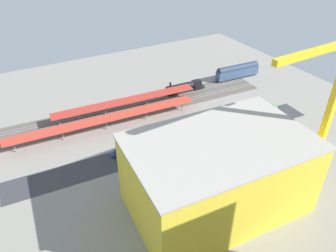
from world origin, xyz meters
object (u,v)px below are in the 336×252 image
object	(u,v)px
locomotive	(186,87)
box_truck_0	(172,162)
street_tree_1	(271,111)
street_tree_4	(165,149)
parked_car_0	(225,119)
parked_car_2	(193,128)
box_truck_2	(166,162)
parked_car_4	(157,140)
parked_car_3	(174,133)
street_tree_2	(215,132)
parked_car_5	(137,146)
box_truck_1	(146,169)
passenger_coach	(238,71)
construction_building	(218,175)
parked_car_6	(119,153)
street_tree_3	(190,137)
platform_canopy_far	(126,101)
street_tree_0	(166,144)
parked_car_1	(210,124)
tower_crane	(325,109)
platform_canopy_near	(106,119)
traffic_light	(206,132)

from	to	relation	value
locomotive	box_truck_0	world-z (taller)	locomotive
locomotive	street_tree_1	size ratio (longest dim) A/B	2.30
street_tree_4	parked_car_0	bearing A→B (deg)	-161.37
parked_car_2	box_truck_2	world-z (taller)	box_truck_2
box_truck_2	street_tree_4	bearing A→B (deg)	-110.01
parked_car_4	box_truck_0	world-z (taller)	box_truck_0
parked_car_3	street_tree_2	xyz separation A→B (m)	(-7.85, 9.85, 3.83)
parked_car_5	parked_car_2	bearing A→B (deg)	179.70
box_truck_2	box_truck_1	bearing A→B (deg)	-0.92
passenger_coach	construction_building	world-z (taller)	construction_building
parked_car_6	street_tree_1	distance (m)	49.76
street_tree_3	locomotive	bearing A→B (deg)	-119.88
platform_canopy_far	street_tree_4	distance (m)	31.01
box_truck_1	street_tree_0	world-z (taller)	street_tree_0
street_tree_1	parked_car_5	bearing A→B (deg)	-11.32
street_tree_0	parked_car_1	bearing A→B (deg)	-158.91
parked_car_1	construction_building	size ratio (longest dim) A/B	0.13
passenger_coach	street_tree_3	bearing A→B (deg)	36.66
parked_car_4	tower_crane	world-z (taller)	tower_crane
platform_canopy_near	passenger_coach	world-z (taller)	passenger_coach
parked_car_5	tower_crane	bearing A→B (deg)	131.18
parked_car_5	box_truck_2	xyz separation A→B (m)	(-3.53, 11.47, 0.88)
street_tree_1	street_tree_3	distance (m)	30.50
box_truck_1	street_tree_3	bearing A→B (deg)	-169.11
construction_building	box_truck_1	distance (m)	20.88
parked_car_3	street_tree_0	distance (m)	12.30
parked_car_5	locomotive	bearing A→B (deg)	-142.44
street_tree_0	parked_car_2	bearing A→B (deg)	-149.91
parked_car_3	box_truck_2	xyz separation A→B (m)	(9.28, 11.85, 0.88)
passenger_coach	box_truck_2	world-z (taller)	passenger_coach
platform_canopy_far	parked_car_1	size ratio (longest dim) A/B	10.40
parked_car_4	box_truck_0	distance (m)	12.18
parked_car_2	street_tree_1	bearing A→B (deg)	160.38
parked_car_3	parked_car_6	distance (m)	18.63
parked_car_1	platform_canopy_far	bearing A→B (deg)	-48.11
box_truck_1	box_truck_2	size ratio (longest dim) A/B	0.84
passenger_coach	street_tree_0	size ratio (longest dim) A/B	2.64
traffic_light	street_tree_0	bearing A→B (deg)	0.20
parked_car_2	street_tree_4	bearing A→B (deg)	31.98
box_truck_2	parked_car_3	bearing A→B (deg)	-128.05
street_tree_3	traffic_light	world-z (taller)	street_tree_3
parked_car_5	street_tree_0	distance (m)	10.54
parked_car_0	street_tree_0	world-z (taller)	street_tree_0
street_tree_2	street_tree_3	bearing A→B (deg)	-7.08
tower_crane	street_tree_0	distance (m)	39.89
parked_car_0	platform_canopy_far	bearing A→B (deg)	-40.27
street_tree_2	street_tree_4	bearing A→B (deg)	-0.26
platform_canopy_far	parked_car_1	world-z (taller)	platform_canopy_far
platform_canopy_near	street_tree_4	bearing A→B (deg)	110.23
street_tree_1	street_tree_4	size ratio (longest dim) A/B	0.97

